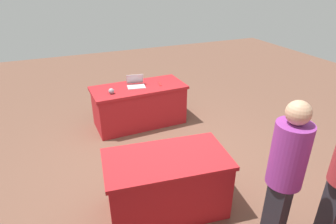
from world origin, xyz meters
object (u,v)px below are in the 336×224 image
scissors_red (160,84)px  laptop_silver (136,84)px  table_back_left (167,184)px  yarn_ball (111,91)px  person_presenter (285,172)px  table_foreground (139,105)px

scissors_red → laptop_silver: bearing=-86.7°
laptop_silver → table_back_left: bearing=90.6°
table_back_left → yarn_ball: size_ratio=15.60×
person_presenter → scissors_red: 3.15m
table_foreground → laptop_silver: size_ratio=4.88×
yarn_ball → scissors_red: (-0.95, -0.11, -0.04)m
table_foreground → table_back_left: bearing=80.5°
yarn_ball → laptop_silver: bearing=-160.4°
table_foreground → table_back_left: size_ratio=1.14×
table_back_left → person_presenter: size_ratio=0.90×
table_foreground → person_presenter: 3.27m
table_foreground → person_presenter: person_presenter is taller
table_back_left → scissors_red: bearing=-109.5°
table_foreground → scissors_red: (-0.41, 0.04, 0.38)m
yarn_ball → person_presenter: bearing=108.5°
person_presenter → yarn_ball: person_presenter is taller
table_back_left → laptop_silver: laptop_silver is taller
table_back_left → laptop_silver: bearing=-98.4°
table_foreground → laptop_silver: 0.42m
table_back_left → laptop_silver: (-0.34, -2.31, 0.42)m
table_back_left → laptop_silver: size_ratio=4.26×
person_presenter → yarn_ball: size_ratio=17.29×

